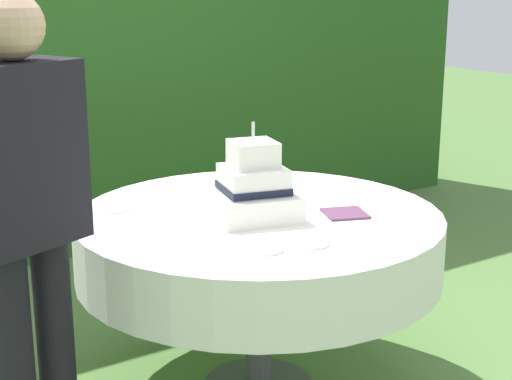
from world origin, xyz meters
TOP-DOWN VIEW (x-y plane):
  - foliage_hedge at (0.00, 2.27)m, footprint 6.11×0.67m
  - cake_table at (0.00, 0.00)m, footprint 1.42×1.42m
  - wedding_cake at (-0.04, -0.03)m, footprint 0.37×0.37m
  - serving_plate_near at (-0.45, 0.34)m, footprint 0.10×0.10m
  - serving_plate_far at (-0.22, -0.38)m, footprint 0.11×0.11m
  - serving_plate_left at (0.24, 0.24)m, footprint 0.13×0.13m
  - serving_plate_right at (-0.06, -0.42)m, footprint 0.11×0.11m
  - napkin_stack at (0.26, -0.20)m, footprint 0.20×0.20m
  - standing_person at (-0.95, -0.15)m, footprint 0.41×0.31m

SIDE VIEW (x-z plane):
  - cake_table at x=0.00m, z-range 0.26..1.01m
  - napkin_stack at x=0.26m, z-range 0.75..0.76m
  - serving_plate_near at x=-0.45m, z-range 0.75..0.76m
  - serving_plate_far at x=-0.22m, z-range 0.75..0.76m
  - serving_plate_left at x=0.24m, z-range 0.75..0.76m
  - serving_plate_right at x=-0.06m, z-range 0.75..0.76m
  - wedding_cake at x=-0.04m, z-range 0.68..1.05m
  - standing_person at x=-0.95m, z-range 0.13..1.73m
  - foliage_hedge at x=0.00m, z-range 0.00..2.92m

